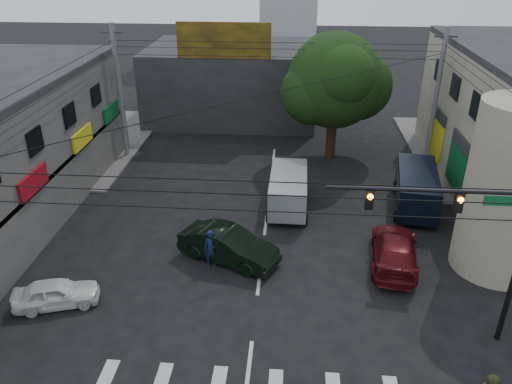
# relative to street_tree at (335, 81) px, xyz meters

# --- Properties ---
(ground) EXTENTS (160.00, 160.00, 0.00)m
(ground) POSITION_rel_street_tree_xyz_m (-4.00, -17.00, -5.47)
(ground) COLOR black
(ground) RESTS_ON ground
(sidewalk_far_left) EXTENTS (16.00, 16.00, 0.15)m
(sidewalk_far_left) POSITION_rel_street_tree_xyz_m (-22.00, 1.00, -5.40)
(sidewalk_far_left) COLOR #514F4C
(sidewalk_far_left) RESTS_ON ground
(corner_column) EXTENTS (4.00, 4.00, 8.00)m
(corner_column) POSITION_rel_street_tree_xyz_m (7.00, -13.00, -1.47)
(corner_column) COLOR gray
(corner_column) RESTS_ON ground
(building_far) EXTENTS (14.00, 10.00, 6.00)m
(building_far) POSITION_rel_street_tree_xyz_m (-8.00, 9.00, -2.47)
(building_far) COLOR #232326
(building_far) RESTS_ON ground
(billboard) EXTENTS (7.00, 0.30, 2.60)m
(billboard) POSITION_rel_street_tree_xyz_m (-8.00, 4.10, 1.83)
(billboard) COLOR olive
(billboard) RESTS_ON building_far
(street_tree) EXTENTS (6.40, 6.40, 8.70)m
(street_tree) POSITION_rel_street_tree_xyz_m (0.00, 0.00, 0.00)
(street_tree) COLOR black
(street_tree) RESTS_ON ground
(traffic_gantry) EXTENTS (7.10, 0.35, 7.20)m
(traffic_gantry) POSITION_rel_street_tree_xyz_m (3.82, -18.00, -0.64)
(traffic_gantry) COLOR black
(traffic_gantry) RESTS_ON ground
(utility_pole_far_left) EXTENTS (0.32, 0.32, 9.20)m
(utility_pole_far_left) POSITION_rel_street_tree_xyz_m (-14.50, -1.00, -0.87)
(utility_pole_far_left) COLOR #59595B
(utility_pole_far_left) RESTS_ON ground
(utility_pole_far_right) EXTENTS (0.32, 0.32, 9.20)m
(utility_pole_far_right) POSITION_rel_street_tree_xyz_m (6.50, -1.00, -0.87)
(utility_pole_far_right) COLOR #59595B
(utility_pole_far_right) RESTS_ON ground
(dark_sedan) EXTENTS (5.42, 6.21, 1.62)m
(dark_sedan) POSITION_rel_street_tree_xyz_m (-5.58, -13.46, -4.66)
(dark_sedan) COLOR black
(dark_sedan) RESTS_ON ground
(white_compact) EXTENTS (3.39, 4.30, 1.19)m
(white_compact) POSITION_rel_street_tree_xyz_m (-12.40, -17.34, -4.88)
(white_compact) COLOR white
(white_compact) RESTS_ON ground
(maroon_sedan) EXTENTS (3.56, 5.74, 1.49)m
(maroon_sedan) POSITION_rel_street_tree_xyz_m (2.30, -13.13, -4.73)
(maroon_sedan) COLOR #500B11
(maroon_sedan) RESTS_ON ground
(silver_minivan) EXTENTS (4.94, 2.18, 2.10)m
(silver_minivan) POSITION_rel_street_tree_xyz_m (-2.84, -8.00, -4.42)
(silver_minivan) COLOR #A4A7AC
(silver_minivan) RESTS_ON ground
(navy_van) EXTENTS (6.22, 3.82, 2.23)m
(navy_van) POSITION_rel_street_tree_xyz_m (4.45, -7.35, -4.36)
(navy_van) COLOR black
(navy_van) RESTS_ON ground
(traffic_officer) EXTENTS (0.70, 0.48, 1.89)m
(traffic_officer) POSITION_rel_street_tree_xyz_m (-6.33, -14.00, -4.53)
(traffic_officer) COLOR #12193F
(traffic_officer) RESTS_ON ground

